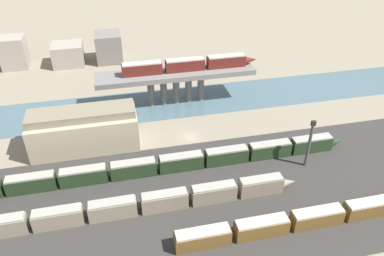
{
  "coord_description": "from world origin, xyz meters",
  "views": [
    {
      "loc": [
        -18.16,
        -81.76,
        57.26
      ],
      "look_at": [
        0.0,
        -1.89,
        4.24
      ],
      "focal_mm": 35.0,
      "sensor_mm": 36.0,
      "label": 1
    }
  ],
  "objects_px": {
    "train_yard_near": "(296,221)",
    "train_on_bridge": "(190,64)",
    "warehouse_building": "(84,130)",
    "train_yard_far": "(162,165)",
    "train_yard_mid": "(118,208)",
    "signal_tower": "(309,143)"
  },
  "relations": [
    {
      "from": "warehouse_building",
      "to": "train_yard_far",
      "type": "bearing_deg",
      "value": -39.48
    },
    {
      "from": "train_yard_mid",
      "to": "warehouse_building",
      "type": "height_order",
      "value": "warehouse_building"
    },
    {
      "from": "train_yard_near",
      "to": "signal_tower",
      "type": "xyz_separation_m",
      "value": [
        11.41,
        17.88,
        4.7
      ]
    },
    {
      "from": "train_yard_far",
      "to": "signal_tower",
      "type": "height_order",
      "value": "signal_tower"
    },
    {
      "from": "train_yard_near",
      "to": "warehouse_building",
      "type": "distance_m",
      "value": 55.48
    },
    {
      "from": "train_yard_far",
      "to": "train_yard_near",
      "type": "bearing_deg",
      "value": -45.32
    },
    {
      "from": "train_yard_near",
      "to": "train_yard_far",
      "type": "xyz_separation_m",
      "value": [
        -22.91,
        23.17,
        0.18
      ]
    },
    {
      "from": "train_on_bridge",
      "to": "warehouse_building",
      "type": "relative_size",
      "value": 1.55
    },
    {
      "from": "train_yard_mid",
      "to": "warehouse_building",
      "type": "bearing_deg",
      "value": 103.81
    },
    {
      "from": "train_yard_mid",
      "to": "train_yard_far",
      "type": "height_order",
      "value": "train_yard_mid"
    },
    {
      "from": "signal_tower",
      "to": "train_yard_near",
      "type": "bearing_deg",
      "value": -122.55
    },
    {
      "from": "train_yard_near",
      "to": "train_on_bridge",
      "type": "bearing_deg",
      "value": 99.12
    },
    {
      "from": "warehouse_building",
      "to": "signal_tower",
      "type": "relative_size",
      "value": 2.12
    },
    {
      "from": "warehouse_building",
      "to": "train_yard_near",
      "type": "bearing_deg",
      "value": -42.91
    },
    {
      "from": "train_yard_far",
      "to": "warehouse_building",
      "type": "distance_m",
      "value": 23.09
    },
    {
      "from": "train_yard_near",
      "to": "train_yard_mid",
      "type": "relative_size",
      "value": 0.64
    },
    {
      "from": "train_on_bridge",
      "to": "warehouse_building",
      "type": "xyz_separation_m",
      "value": [
        -31.58,
        -18.24,
        -7.21
      ]
    },
    {
      "from": "train_on_bridge",
      "to": "train_yard_near",
      "type": "distance_m",
      "value": 57.64
    },
    {
      "from": "train_yard_mid",
      "to": "train_yard_far",
      "type": "bearing_deg",
      "value": 47.25
    },
    {
      "from": "train_on_bridge",
      "to": "signal_tower",
      "type": "bearing_deg",
      "value": -61.82
    },
    {
      "from": "train_on_bridge",
      "to": "train_yard_near",
      "type": "xyz_separation_m",
      "value": [
        8.98,
        -55.94,
        -10.59
      ]
    },
    {
      "from": "train_yard_far",
      "to": "signal_tower",
      "type": "bearing_deg",
      "value": -8.76
    }
  ]
}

